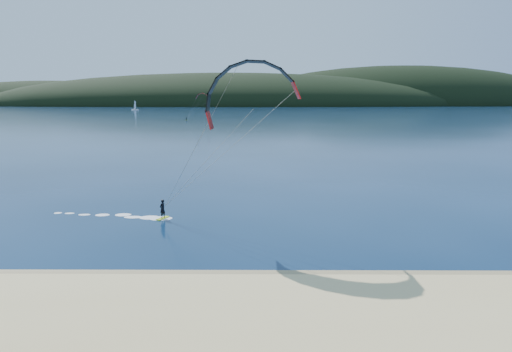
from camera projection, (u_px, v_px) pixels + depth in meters
The scene contains 6 objects.
ground at pixel (203, 321), 19.50m from camera, with size 1800.00×1800.00×0.00m, color #071C35.
wet_sand at pixel (213, 280), 23.92m from camera, with size 220.00×2.50×0.10m.
headland at pixel (257, 106), 753.04m from camera, with size 1200.00×310.00×140.00m.
kitesurfer_near at pixel (247, 114), 30.72m from camera, with size 22.30×7.21×12.90m.
kitesurfer_far at pixel (202, 100), 209.04m from camera, with size 12.70×4.56×13.26m.
sailboat at pixel (135, 109), 420.30m from camera, with size 7.33×4.61×10.21m.
Camera 1 is at (2.56, -18.00, 10.03)m, focal length 29.81 mm.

